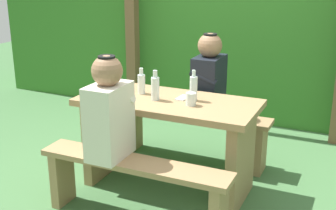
# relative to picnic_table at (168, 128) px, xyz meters

# --- Properties ---
(ground_plane) EXTENTS (12.00, 12.00, 0.00)m
(ground_plane) POSITION_rel_picnic_table_xyz_m (0.00, 0.00, -0.51)
(ground_plane) COLOR #447041
(hedge_backdrop) EXTENTS (6.40, 0.96, 2.09)m
(hedge_backdrop) POSITION_rel_picnic_table_xyz_m (0.00, 2.24, 0.54)
(hedge_backdrop) COLOR #347426
(hedge_backdrop) RESTS_ON ground_plane
(pergola_post_left) EXTENTS (0.12, 0.12, 2.23)m
(pergola_post_left) POSITION_rel_picnic_table_xyz_m (-1.16, 1.55, 0.61)
(pergola_post_left) COLOR brown
(pergola_post_left) RESTS_ON ground_plane
(picnic_table) EXTENTS (1.40, 0.64, 0.75)m
(picnic_table) POSITION_rel_picnic_table_xyz_m (0.00, 0.00, 0.00)
(picnic_table) COLOR #9E7A51
(picnic_table) RESTS_ON ground_plane
(bench_near) EXTENTS (1.40, 0.24, 0.47)m
(bench_near) POSITION_rel_picnic_table_xyz_m (0.00, -0.57, -0.17)
(bench_near) COLOR #9E7A51
(bench_near) RESTS_ON ground_plane
(bench_far) EXTENTS (1.40, 0.24, 0.47)m
(bench_far) POSITION_rel_picnic_table_xyz_m (0.00, 0.57, -0.17)
(bench_far) COLOR #9E7A51
(bench_far) RESTS_ON ground_plane
(person_white_shirt) EXTENTS (0.25, 0.35, 0.72)m
(person_white_shirt) POSITION_rel_picnic_table_xyz_m (-0.18, -0.57, 0.29)
(person_white_shirt) COLOR silver
(person_white_shirt) RESTS_ON bench_near
(person_black_coat) EXTENTS (0.25, 0.35, 0.72)m
(person_black_coat) POSITION_rel_picnic_table_xyz_m (0.13, 0.57, 0.29)
(person_black_coat) COLOR black
(person_black_coat) RESTS_ON bench_far
(drinking_glass) EXTENTS (0.08, 0.08, 0.10)m
(drinking_glass) POSITION_rel_picnic_table_xyz_m (0.21, -0.06, 0.29)
(drinking_glass) COLOR silver
(drinking_glass) RESTS_ON picnic_table
(bottle_left) EXTENTS (0.06, 0.06, 0.21)m
(bottle_left) POSITION_rel_picnic_table_xyz_m (-0.26, 0.06, 0.33)
(bottle_left) COLOR silver
(bottle_left) RESTS_ON picnic_table
(bottle_right) EXTENTS (0.06, 0.06, 0.23)m
(bottle_right) POSITION_rel_picnic_table_xyz_m (-0.09, -0.05, 0.34)
(bottle_right) COLOR silver
(bottle_right) RESTS_ON picnic_table
(bottle_center) EXTENTS (0.06, 0.06, 0.24)m
(bottle_center) POSITION_rel_picnic_table_xyz_m (0.19, 0.06, 0.34)
(bottle_center) COLOR silver
(bottle_center) RESTS_ON picnic_table
(cell_phone) EXTENTS (0.08, 0.14, 0.01)m
(cell_phone) POSITION_rel_picnic_table_xyz_m (0.09, 0.07, 0.25)
(cell_phone) COLOR silver
(cell_phone) RESTS_ON picnic_table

